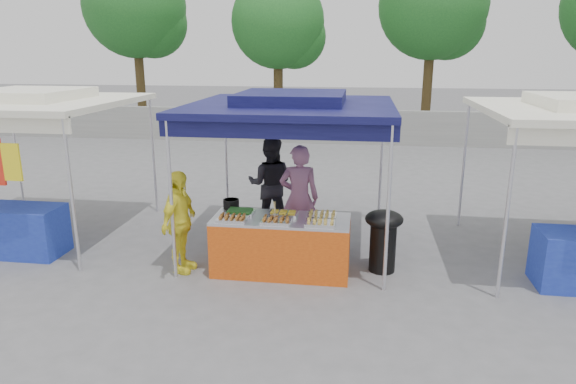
# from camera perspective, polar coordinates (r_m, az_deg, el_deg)

# --- Properties ---
(ground_plane) EXTENTS (80.00, 80.00, 0.00)m
(ground_plane) POSITION_cam_1_polar(r_m,az_deg,el_deg) (7.87, -0.63, -8.55)
(ground_plane) COLOR slate
(back_wall) EXTENTS (40.00, 0.25, 1.20)m
(back_wall) POSITION_cam_1_polar(r_m,az_deg,el_deg) (18.33, 4.69, 7.25)
(back_wall) COLOR gray
(back_wall) RESTS_ON ground_plane
(main_canopy) EXTENTS (3.20, 3.20, 2.57)m
(main_canopy) POSITION_cam_1_polar(r_m,az_deg,el_deg) (8.19, 0.37, 9.62)
(main_canopy) COLOR silver
(main_canopy) RESTS_ON ground_plane
(neighbor_stall_left) EXTENTS (3.20, 3.20, 2.57)m
(neighbor_stall_left) POSITION_cam_1_polar(r_m,az_deg,el_deg) (9.65, -27.59, 4.13)
(neighbor_stall_left) COLOR silver
(neighbor_stall_left) RESTS_ON ground_plane
(tree_0) EXTENTS (4.00, 4.00, 6.88)m
(tree_0) POSITION_cam_1_polar(r_m,az_deg,el_deg) (22.26, -16.21, 18.77)
(tree_0) COLOR #49381C
(tree_0) RESTS_ON ground_plane
(tree_1) EXTENTS (3.53, 3.47, 5.97)m
(tree_1) POSITION_cam_1_polar(r_m,az_deg,el_deg) (20.21, -0.67, 17.96)
(tree_1) COLOR #49381C
(tree_1) RESTS_ON ground_plane
(tree_2) EXTENTS (3.94, 3.94, 6.77)m
(tree_2) POSITION_cam_1_polar(r_m,az_deg,el_deg) (20.66, 16.18, 18.87)
(tree_2) COLOR #49381C
(tree_2) RESTS_ON ground_plane
(vendor_table) EXTENTS (2.00, 0.80, 0.85)m
(vendor_table) POSITION_cam_1_polar(r_m,az_deg,el_deg) (7.62, -0.76, -5.93)
(vendor_table) COLOR #DC5213
(vendor_table) RESTS_ON ground_plane
(food_tray_fl) EXTENTS (0.42, 0.30, 0.07)m
(food_tray_fl) POSITION_cam_1_polar(r_m,az_deg,el_deg) (7.37, -6.21, -2.97)
(food_tray_fl) COLOR white
(food_tray_fl) RESTS_ON vendor_table
(food_tray_fm) EXTENTS (0.42, 0.30, 0.07)m
(food_tray_fm) POSITION_cam_1_polar(r_m,az_deg,el_deg) (7.24, -1.34, -3.22)
(food_tray_fm) COLOR white
(food_tray_fm) RESTS_ON vendor_table
(food_tray_fr) EXTENTS (0.42, 0.30, 0.07)m
(food_tray_fr) POSITION_cam_1_polar(r_m,az_deg,el_deg) (7.17, 3.59, -3.44)
(food_tray_fr) COLOR white
(food_tray_fr) RESTS_ON vendor_table
(food_tray_bl) EXTENTS (0.42, 0.30, 0.07)m
(food_tray_bl) POSITION_cam_1_polar(r_m,az_deg,el_deg) (7.66, -5.36, -2.24)
(food_tray_bl) COLOR white
(food_tray_bl) RESTS_ON vendor_table
(food_tray_bm) EXTENTS (0.42, 0.30, 0.07)m
(food_tray_bm) POSITION_cam_1_polar(r_m,az_deg,el_deg) (7.56, -0.53, -2.40)
(food_tray_bm) COLOR white
(food_tray_bm) RESTS_ON vendor_table
(food_tray_br) EXTENTS (0.42, 0.30, 0.07)m
(food_tray_br) POSITION_cam_1_polar(r_m,az_deg,el_deg) (7.49, 3.79, -2.61)
(food_tray_br) COLOR white
(food_tray_br) RESTS_ON vendor_table
(cooking_pot) EXTENTS (0.25, 0.25, 0.14)m
(cooking_pot) POSITION_cam_1_polar(r_m,az_deg,el_deg) (7.95, -6.33, -1.32)
(cooking_pot) COLOR black
(cooking_pot) RESTS_ON vendor_table
(skewer_cup) EXTENTS (0.08, 0.08, 0.10)m
(skewer_cup) POSITION_cam_1_polar(r_m,az_deg,el_deg) (7.33, -1.42, -2.86)
(skewer_cup) COLOR silver
(skewer_cup) RESTS_ON vendor_table
(wok_burner) EXTENTS (0.56, 0.56, 0.95)m
(wok_burner) POSITION_cam_1_polar(r_m,az_deg,el_deg) (7.75, 10.54, -4.76)
(wok_burner) COLOR black
(wok_burner) RESTS_ON ground_plane
(crate_left) EXTENTS (0.54, 0.38, 0.33)m
(crate_left) POSITION_cam_1_polar(r_m,az_deg,el_deg) (8.50, -3.04, -5.51)
(crate_left) COLOR #162AB8
(crate_left) RESTS_ON ground_plane
(crate_right) EXTENTS (0.46, 0.32, 0.28)m
(crate_right) POSITION_cam_1_polar(r_m,az_deg,el_deg) (8.15, 1.97, -6.64)
(crate_right) COLOR #162AB8
(crate_right) RESTS_ON ground_plane
(crate_stacked) EXTENTS (0.44, 0.31, 0.26)m
(crate_stacked) POSITION_cam_1_polar(r_m,az_deg,el_deg) (8.05, 1.98, -4.87)
(crate_stacked) COLOR #162AB8
(crate_stacked) RESTS_ON crate_right
(vendor_woman) EXTENTS (0.68, 0.48, 1.76)m
(vendor_woman) POSITION_cam_1_polar(r_m,az_deg,el_deg) (8.35, 1.25, -0.69)
(vendor_woman) COLOR #9C6389
(vendor_woman) RESTS_ON ground_plane
(helper_man) EXTENTS (0.84, 0.66, 1.71)m
(helper_man) POSITION_cam_1_polar(r_m,az_deg,el_deg) (9.33, -1.98, 0.88)
(helper_man) COLOR #222227
(helper_man) RESTS_ON ground_plane
(customer_person) EXTENTS (0.50, 0.95, 1.54)m
(customer_person) POSITION_cam_1_polar(r_m,az_deg,el_deg) (7.70, -11.97, -3.31)
(customer_person) COLOR #FFF338
(customer_person) RESTS_ON ground_plane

